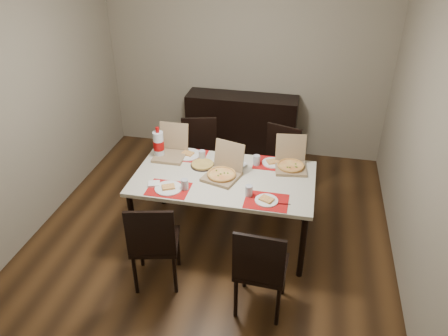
{
  "coord_description": "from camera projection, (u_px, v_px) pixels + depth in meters",
  "views": [
    {
      "loc": [
        0.91,
        -3.66,
        3.07
      ],
      "look_at": [
        0.13,
        -0.03,
        0.85
      ],
      "focal_mm": 35.0,
      "sensor_mm": 36.0,
      "label": 1
    }
  ],
  "objects": [
    {
      "name": "dip_bowl",
      "position": [
        240.0,
        165.0,
        4.54
      ],
      "size": [
        0.17,
        0.17,
        0.03
      ],
      "primitive_type": "imported",
      "rotation": [
        0.0,
        0.0,
        -0.43
      ],
      "color": "white",
      "rests_on": "dining_table"
    },
    {
      "name": "setting_far_left",
      "position": [
        190.0,
        154.0,
        4.73
      ],
      "size": [
        0.44,
        0.3,
        0.11
      ],
      "color": "#B90C0D",
      "rests_on": "dining_table"
    },
    {
      "name": "pizza_box_left",
      "position": [
        171.0,
        151.0,
        4.72
      ],
      "size": [
        0.32,
        0.36,
        0.33
      ],
      "color": "#846B4C",
      "rests_on": "dining_table"
    },
    {
      "name": "napkin_loose",
      "position": [
        225.0,
        181.0,
        4.28
      ],
      "size": [
        0.16,
        0.16,
        0.02
      ],
      "primitive_type": "cube",
      "rotation": [
        0.0,
        0.0,
        1.05
      ],
      "color": "white",
      "rests_on": "dining_table"
    },
    {
      "name": "room_walls",
      "position": [
        220.0,
        66.0,
        4.28
      ],
      "size": [
        3.84,
        4.02,
        2.62
      ],
      "color": "gray",
      "rests_on": "ground"
    },
    {
      "name": "pizza_box_center",
      "position": [
        223.0,
        172.0,
        4.34
      ],
      "size": [
        0.41,
        0.43,
        0.32
      ],
      "color": "#846B4C",
      "rests_on": "dining_table"
    },
    {
      "name": "faina_plate",
      "position": [
        203.0,
        165.0,
        4.55
      ],
      "size": [
        0.25,
        0.25,
        0.03
      ],
      "color": "black",
      "rests_on": "dining_table"
    },
    {
      "name": "ground",
      "position": [
        213.0,
        232.0,
        4.81
      ],
      "size": [
        3.8,
        4.0,
        0.02
      ],
      "primitive_type": "cube",
      "color": "#462B15",
      "rests_on": "ground"
    },
    {
      "name": "chair_far_right",
      "position": [
        278.0,
        162.0,
        5.09
      ],
      "size": [
        0.53,
        0.53,
        0.93
      ],
      "color": "black",
      "rests_on": "ground"
    },
    {
      "name": "sideboard",
      "position": [
        241.0,
        127.0,
        6.07
      ],
      "size": [
        1.5,
        0.4,
        0.9
      ],
      "primitive_type": "cube",
      "color": "black",
      "rests_on": "ground"
    },
    {
      "name": "chair_far_left",
      "position": [
        199.0,
        154.0,
        5.27
      ],
      "size": [
        0.51,
        0.51,
        0.93
      ],
      "color": "black",
      "rests_on": "ground"
    },
    {
      "name": "setting_near_right",
      "position": [
        261.0,
        198.0,
        4.02
      ],
      "size": [
        0.43,
        0.3,
        0.11
      ],
      "color": "#B90C0D",
      "rests_on": "dining_table"
    },
    {
      "name": "setting_near_left",
      "position": [
        171.0,
        187.0,
        4.17
      ],
      "size": [
        0.43,
        0.3,
        0.11
      ],
      "color": "#B90C0D",
      "rests_on": "dining_table"
    },
    {
      "name": "chair_near_left",
      "position": [
        154.0,
        242.0,
        3.88
      ],
      "size": [
        0.5,
        0.5,
        0.93
      ],
      "color": "black",
      "rests_on": "ground"
    },
    {
      "name": "pizza_box_right",
      "position": [
        291.0,
        163.0,
        4.5
      ],
      "size": [
        0.35,
        0.38,
        0.31
      ],
      "color": "#846B4C",
      "rests_on": "dining_table"
    },
    {
      "name": "dining_table",
      "position": [
        224.0,
        182.0,
        4.41
      ],
      "size": [
        1.8,
        1.0,
        0.75
      ],
      "color": "beige",
      "rests_on": "ground"
    },
    {
      "name": "soda_bottle",
      "position": [
        159.0,
        144.0,
        4.65
      ],
      "size": [
        0.12,
        0.12,
        0.35
      ],
      "color": "silver",
      "rests_on": "dining_table"
    },
    {
      "name": "chair_near_right",
      "position": [
        260.0,
        267.0,
        3.61
      ],
      "size": [
        0.44,
        0.44,
        0.93
      ],
      "color": "black",
      "rests_on": "ground"
    },
    {
      "name": "setting_far_right",
      "position": [
        268.0,
        162.0,
        4.58
      ],
      "size": [
        0.44,
        0.3,
        0.11
      ],
      "color": "#B90C0D",
      "rests_on": "dining_table"
    }
  ]
}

